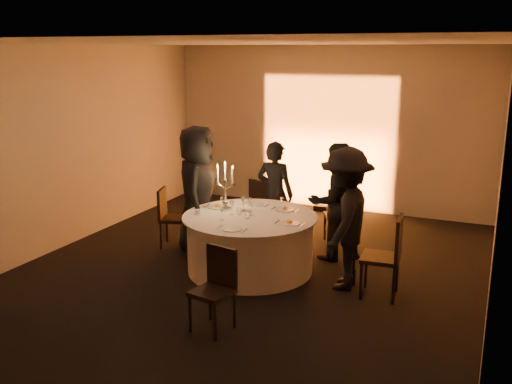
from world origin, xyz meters
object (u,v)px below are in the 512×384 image
at_px(chair_back_right, 339,213).
at_px(guest_back_left, 275,194).
at_px(chair_left, 169,214).
at_px(chair_back_left, 265,206).
at_px(chair_right, 388,252).
at_px(guest_back_right, 335,202).
at_px(chair_front, 216,284).
at_px(guest_left, 197,190).
at_px(guest_right, 345,219).
at_px(coffee_cup, 198,212).
at_px(banquet_table, 250,243).
at_px(candelabra, 225,192).

relative_size(chair_back_right, guest_back_left, 0.56).
relative_size(chair_left, chair_back_left, 0.92).
distance_m(chair_right, guest_back_right, 1.43).
height_order(chair_left, chair_front, chair_left).
relative_size(chair_front, guest_left, 0.47).
bearing_deg(chair_left, guest_right, -115.91).
xyz_separation_m(chair_front, guest_back_left, (-0.43, 2.76, 0.30)).
height_order(chair_back_left, chair_front, chair_back_left).
relative_size(chair_back_left, guest_back_right, 0.58).
bearing_deg(guest_back_left, guest_left, 44.54).
xyz_separation_m(chair_back_right, chair_right, (1.05, -1.62, 0.07)).
bearing_deg(coffee_cup, guest_back_left, 66.49).
relative_size(chair_right, guest_left, 0.54).
bearing_deg(chair_back_right, guest_right, 81.53).
relative_size(guest_right, coffee_cup, 16.21).
height_order(chair_back_left, guest_left, guest_left).
bearing_deg(banquet_table, guest_right, -1.18).
relative_size(chair_left, coffee_cup, 8.14).
xyz_separation_m(chair_left, chair_back_left, (1.20, 0.87, 0.05)).
height_order(banquet_table, chair_right, chair_right).
relative_size(chair_back_right, candelabra, 1.34).
distance_m(guest_right, candelabra, 1.77).
height_order(chair_front, guest_left, guest_left).
bearing_deg(chair_left, chair_back_right, -82.14).
distance_m(guest_back_right, candelabra, 1.55).
distance_m(chair_back_right, guest_left, 2.18).
bearing_deg(chair_back_left, banquet_table, 117.30).
height_order(coffee_cup, candelabra, candelabra).
relative_size(guest_back_right, coffee_cup, 15.21).
height_order(guest_right, coffee_cup, guest_right).
distance_m(banquet_table, chair_front, 1.67).
relative_size(chair_left, chair_back_right, 0.99).
distance_m(guest_back_left, guest_right, 1.81).
bearing_deg(chair_front, banquet_table, 112.75).
bearing_deg(guest_left, guest_back_right, -94.03).
bearing_deg(chair_back_left, chair_back_right, -156.59).
height_order(chair_back_left, coffee_cup, chair_back_left).
bearing_deg(chair_front, coffee_cup, 136.38).
distance_m(chair_right, chair_front, 2.14).
bearing_deg(chair_right, chair_left, -103.15).
relative_size(chair_left, chair_front, 1.00).
distance_m(chair_back_left, chair_front, 3.00).
height_order(chair_back_right, guest_back_right, guest_back_right).
xyz_separation_m(guest_back_left, candelabra, (-0.36, -0.94, 0.20)).
distance_m(chair_back_left, chair_right, 2.60).
xyz_separation_m(chair_front, guest_left, (-1.34, 2.00, 0.44)).
xyz_separation_m(chair_front, guest_back_right, (0.56, 2.54, 0.34)).
relative_size(chair_back_left, guest_right, 0.54).
relative_size(banquet_table, guest_back_left, 1.12).
bearing_deg(chair_back_right, guest_back_right, 72.76).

